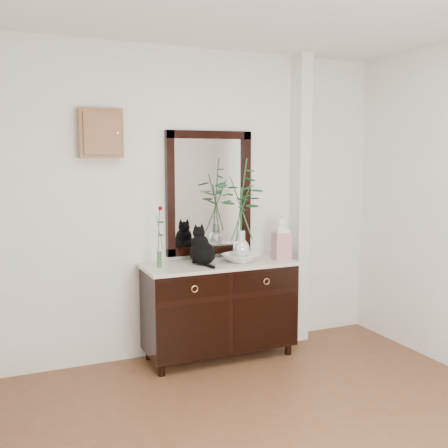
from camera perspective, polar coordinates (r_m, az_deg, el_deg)
name	(u,v)px	position (r m, az deg, el deg)	size (l,w,h in m)	color
wall_back	(198,203)	(4.68, -2.82, 2.26)	(3.60, 0.04, 2.70)	white
pilaster	(299,200)	(5.04, 8.22, 2.56)	(0.12, 0.20, 2.70)	white
sideboard	(219,305)	(4.64, -0.49, -8.78)	(1.33, 0.52, 0.82)	black
wall_mirror	(209,193)	(4.69, -1.63, 3.39)	(0.80, 0.06, 1.10)	black
key_cabinet	(101,133)	(4.40, -13.27, 9.59)	(0.35, 0.10, 0.40)	brown
cat	(203,245)	(4.45, -2.35, -2.35)	(0.23, 0.28, 0.33)	black
lotus_bowl	(241,258)	(4.58, 1.88, -3.69)	(0.30, 0.30, 0.07)	white
vase_branches	(241,209)	(4.52, 1.90, 1.66)	(0.42, 0.42, 0.89)	silver
bud_vase_rose	(159,236)	(4.35, -7.10, -1.34)	(0.06, 0.06, 0.52)	#356B32
ginger_jar	(281,238)	(4.70, 6.26, -1.51)	(0.14, 0.14, 0.39)	white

